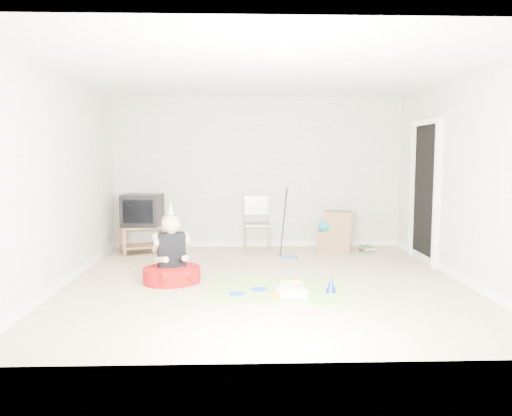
{
  "coord_description": "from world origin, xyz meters",
  "views": [
    {
      "loc": [
        -0.32,
        -6.19,
        1.59
      ],
      "look_at": [
        -0.1,
        0.4,
        0.9
      ],
      "focal_mm": 35.0,
      "sensor_mm": 36.0,
      "label": 1
    }
  ],
  "objects_px": {
    "seated_woman": "(172,265)",
    "birthday_cake": "(292,293)",
    "tv_stand": "(143,237)",
    "cardboard_boxes": "(335,232)",
    "folding_chair": "(258,224)",
    "crt_tv": "(143,210)"
  },
  "relations": [
    {
      "from": "tv_stand",
      "to": "crt_tv",
      "type": "bearing_deg",
      "value": 116.57
    },
    {
      "from": "seated_woman",
      "to": "tv_stand",
      "type": "bearing_deg",
      "value": 110.37
    },
    {
      "from": "seated_woman",
      "to": "crt_tv",
      "type": "bearing_deg",
      "value": 110.37
    },
    {
      "from": "tv_stand",
      "to": "cardboard_boxes",
      "type": "xyz_separation_m",
      "value": [
        3.17,
        0.01,
        0.05
      ]
    },
    {
      "from": "folding_chair",
      "to": "tv_stand",
      "type": "bearing_deg",
      "value": -179.99
    },
    {
      "from": "crt_tv",
      "to": "cardboard_boxes",
      "type": "distance_m",
      "value": 3.19
    },
    {
      "from": "birthday_cake",
      "to": "cardboard_boxes",
      "type": "bearing_deg",
      "value": 69.63
    },
    {
      "from": "crt_tv",
      "to": "folding_chair",
      "type": "relative_size",
      "value": 0.63
    },
    {
      "from": "seated_woman",
      "to": "birthday_cake",
      "type": "relative_size",
      "value": 2.91
    },
    {
      "from": "crt_tv",
      "to": "birthday_cake",
      "type": "height_order",
      "value": "crt_tv"
    },
    {
      "from": "cardboard_boxes",
      "to": "seated_woman",
      "type": "xyz_separation_m",
      "value": [
        -2.44,
        -1.98,
        -0.1
      ]
    },
    {
      "from": "tv_stand",
      "to": "seated_woman",
      "type": "relative_size",
      "value": 0.8
    },
    {
      "from": "seated_woman",
      "to": "birthday_cake",
      "type": "bearing_deg",
      "value": -25.77
    },
    {
      "from": "tv_stand",
      "to": "cardboard_boxes",
      "type": "relative_size",
      "value": 1.24
    },
    {
      "from": "folding_chair",
      "to": "seated_woman",
      "type": "distance_m",
      "value": 2.29
    },
    {
      "from": "tv_stand",
      "to": "birthday_cake",
      "type": "xyz_separation_m",
      "value": [
        2.17,
        -2.67,
        -0.22
      ]
    },
    {
      "from": "folding_chair",
      "to": "cardboard_boxes",
      "type": "height_order",
      "value": "folding_chair"
    },
    {
      "from": "folding_chair",
      "to": "seated_woman",
      "type": "relative_size",
      "value": 0.92
    },
    {
      "from": "folding_chair",
      "to": "seated_woman",
      "type": "xyz_separation_m",
      "value": [
        -1.15,
        -1.97,
        -0.24
      ]
    },
    {
      "from": "cardboard_boxes",
      "to": "seated_woman",
      "type": "relative_size",
      "value": 0.65
    },
    {
      "from": "folding_chair",
      "to": "cardboard_boxes",
      "type": "distance_m",
      "value": 1.29
    },
    {
      "from": "tv_stand",
      "to": "seated_woman",
      "type": "height_order",
      "value": "seated_woman"
    }
  ]
}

